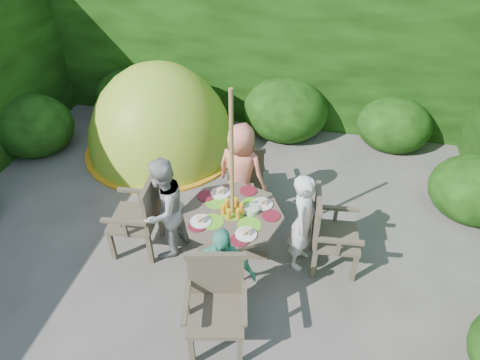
% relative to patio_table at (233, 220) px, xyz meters
% --- Properties ---
extents(ground, '(60.00, 60.00, 0.00)m').
position_rel_patio_table_xyz_m(ground, '(-0.38, -0.31, -0.57)').
color(ground, '#4E4B46').
rests_on(ground, ground).
extents(hedge_enclosure, '(9.00, 9.00, 2.50)m').
position_rel_patio_table_xyz_m(hedge_enclosure, '(-0.38, 1.02, 0.68)').
color(hedge_enclosure, black).
rests_on(hedge_enclosure, ground).
extents(patio_table, '(1.27, 1.27, 0.81)m').
position_rel_patio_table_xyz_m(patio_table, '(0.00, 0.00, 0.00)').
color(patio_table, '#403829').
rests_on(patio_table, ground).
extents(parasol_pole, '(0.05, 0.05, 2.20)m').
position_rel_patio_table_xyz_m(parasol_pole, '(-0.00, -0.00, 0.53)').
color(parasol_pole, olive).
rests_on(parasol_pole, ground).
extents(garden_chair_right, '(0.57, 0.63, 0.97)m').
position_rel_patio_table_xyz_m(garden_chair_right, '(1.09, 0.10, -0.05)').
color(garden_chair_right, '#403829').
rests_on(garden_chair_right, ground).
extents(garden_chair_left, '(0.59, 0.65, 1.00)m').
position_rel_patio_table_xyz_m(garden_chair_left, '(-1.09, -0.10, -0.04)').
color(garden_chair_left, '#403829').
rests_on(garden_chair_left, ground).
extents(garden_chair_back, '(0.63, 0.59, 0.87)m').
position_rel_patio_table_xyz_m(garden_chair_back, '(-0.09, 1.10, -0.11)').
color(garden_chair_back, '#403829').
rests_on(garden_chair_back, ground).
extents(garden_chair_front, '(0.68, 0.63, 0.97)m').
position_rel_patio_table_xyz_m(garden_chair_front, '(0.09, -1.09, -0.05)').
color(garden_chair_front, '#403829').
rests_on(garden_chair_front, ground).
extents(child_right, '(0.37, 0.50, 1.25)m').
position_rel_patio_table_xyz_m(child_right, '(0.79, 0.07, 0.05)').
color(child_right, silver).
rests_on(child_right, ground).
extents(child_left, '(0.63, 0.73, 1.31)m').
position_rel_patio_table_xyz_m(child_left, '(-0.80, -0.08, 0.08)').
color(child_left, '#A7A6A2').
rests_on(child_left, ground).
extents(child_back, '(0.74, 0.58, 1.35)m').
position_rel_patio_table_xyz_m(child_back, '(-0.08, 0.80, 0.10)').
color(child_back, '#EA7E60').
rests_on(child_back, ground).
extents(child_front, '(0.70, 0.31, 1.17)m').
position_rel_patio_table_xyz_m(child_front, '(0.07, -0.80, 0.02)').
color(child_front, '#4DB595').
rests_on(child_front, ground).
extents(dome_tent, '(2.84, 2.84, 2.88)m').
position_rel_patio_table_xyz_m(dome_tent, '(-1.68, 2.07, -0.57)').
color(dome_tent, '#A5B823').
rests_on(dome_tent, ground).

